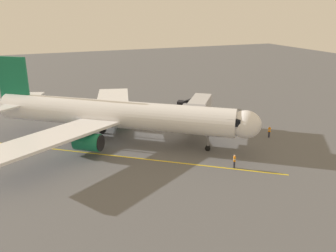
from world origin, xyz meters
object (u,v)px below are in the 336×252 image
object	(u,v)px
ground_crew_marshaller	(269,132)
belt_loader_near_nose	(185,102)
airplane	(111,114)
ground_crew_wing_walker	(234,161)
jet_bridge	(197,111)

from	to	relation	value
ground_crew_marshaller	belt_loader_near_nose	bearing A→B (deg)	-78.15
airplane	ground_crew_marshaller	world-z (taller)	airplane
airplane	belt_loader_near_nose	world-z (taller)	airplane
ground_crew_wing_walker	jet_bridge	bearing A→B (deg)	-93.98
airplane	ground_crew_wing_walker	bearing A→B (deg)	128.94
jet_bridge	ground_crew_wing_walker	size ratio (longest dim) A/B	6.02
airplane	ground_crew_wing_walker	size ratio (longest dim) A/B	20.28
airplane	belt_loader_near_nose	distance (m)	22.26
airplane	ground_crew_marshaller	distance (m)	23.16
jet_bridge	airplane	bearing A→B (deg)	-11.25
jet_bridge	ground_crew_marshaller	world-z (taller)	jet_bridge
ground_crew_marshaller	ground_crew_wing_walker	size ratio (longest dim) A/B	1.00
jet_bridge	ground_crew_marshaller	size ratio (longest dim) A/B	6.02
ground_crew_marshaller	belt_loader_near_nose	world-z (taller)	belt_loader_near_nose
airplane	ground_crew_wing_walker	xyz separation A→B (m)	(-11.44, 14.15, -3.12)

